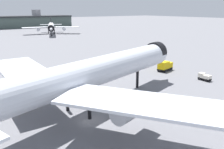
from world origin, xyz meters
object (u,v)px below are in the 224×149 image
object	(u,v)px
airliner_near_gate	(86,75)
service_truck_front	(165,66)
baggage_tug_wing	(204,77)
airliner_far_taxiway	(51,27)

from	to	relation	value
airliner_near_gate	service_truck_front	xyz separation A→B (m)	(34.39, 11.49, -5.25)
airliner_near_gate	baggage_tug_wing	xyz separation A→B (m)	(35.09, -1.58, -5.87)
airliner_near_gate	baggage_tug_wing	size ratio (longest dim) A/B	18.01
service_truck_front	baggage_tug_wing	bearing A→B (deg)	-98.26
airliner_near_gate	baggage_tug_wing	world-z (taller)	airliner_near_gate
airliner_far_taxiway	baggage_tug_wing	bearing A→B (deg)	16.84
airliner_near_gate	airliner_far_taxiway	distance (m)	142.30
baggage_tug_wing	service_truck_front	bearing A→B (deg)	4.73
service_truck_front	airliner_far_taxiway	bearing A→B (deg)	71.76
airliner_near_gate	airliner_far_taxiway	xyz separation A→B (m)	(49.12, 133.54, -1.40)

